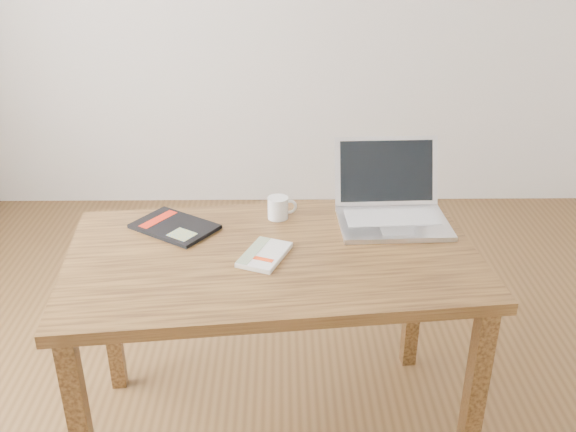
{
  "coord_description": "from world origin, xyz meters",
  "views": [
    {
      "loc": [
        -0.03,
        -1.86,
        1.76
      ],
      "look_at": [
        -0.01,
        0.0,
        0.85
      ],
      "focal_mm": 40.0,
      "sensor_mm": 36.0,
      "label": 1
    }
  ],
  "objects_px": {
    "desk": "(273,276)",
    "white_guidebook": "(265,255)",
    "black_guidebook": "(175,227)",
    "laptop": "(391,204)",
    "coffee_mug": "(279,207)"
  },
  "relations": [
    {
      "from": "desk",
      "to": "laptop",
      "type": "distance_m",
      "value": 0.5
    },
    {
      "from": "black_guidebook",
      "to": "laptop",
      "type": "xyz_separation_m",
      "value": [
        0.76,
        0.07,
        0.05
      ]
    },
    {
      "from": "desk",
      "to": "white_guidebook",
      "type": "xyz_separation_m",
      "value": [
        -0.03,
        -0.03,
        0.1
      ]
    },
    {
      "from": "desk",
      "to": "coffee_mug",
      "type": "xyz_separation_m",
      "value": [
        0.02,
        0.25,
        0.13
      ]
    },
    {
      "from": "desk",
      "to": "black_guidebook",
      "type": "relative_size",
      "value": 4.23
    },
    {
      "from": "desk",
      "to": "coffee_mug",
      "type": "height_order",
      "value": "coffee_mug"
    },
    {
      "from": "desk",
      "to": "black_guidebook",
      "type": "bearing_deg",
      "value": 146.99
    },
    {
      "from": "black_guidebook",
      "to": "laptop",
      "type": "height_order",
      "value": "laptop"
    },
    {
      "from": "white_guidebook",
      "to": "black_guidebook",
      "type": "bearing_deg",
      "value": 169.63
    },
    {
      "from": "coffee_mug",
      "to": "black_guidebook",
      "type": "bearing_deg",
      "value": -178.8
    },
    {
      "from": "desk",
      "to": "white_guidebook",
      "type": "height_order",
      "value": "white_guidebook"
    },
    {
      "from": "white_guidebook",
      "to": "black_guidebook",
      "type": "relative_size",
      "value": 0.68
    },
    {
      "from": "white_guidebook",
      "to": "laptop",
      "type": "distance_m",
      "value": 0.52
    },
    {
      "from": "desk",
      "to": "laptop",
      "type": "relative_size",
      "value": 3.55
    },
    {
      "from": "desk",
      "to": "black_guidebook",
      "type": "height_order",
      "value": "black_guidebook"
    }
  ]
}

